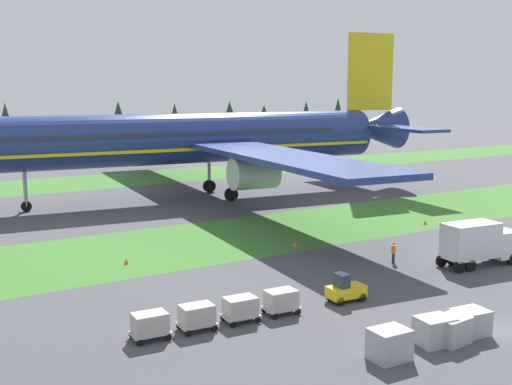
# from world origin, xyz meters

# --- Properties ---
(ground_plane) EXTENTS (400.00, 400.00, 0.00)m
(ground_plane) POSITION_xyz_m (0.00, 0.00, 0.00)
(ground_plane) COLOR #47474C
(grass_strip_near) EXTENTS (320.00, 15.66, 0.01)m
(grass_strip_near) POSITION_xyz_m (0.00, 28.57, 0.00)
(grass_strip_near) COLOR #3D752D
(grass_strip_near) RESTS_ON ground
(grass_strip_far) EXTENTS (320.00, 15.66, 0.01)m
(grass_strip_far) POSITION_xyz_m (0.00, 71.89, 0.00)
(grass_strip_far) COLOR #3D752D
(grass_strip_far) RESTS_ON ground
(airliner) EXTENTS (61.58, 76.01, 21.91)m
(airliner) POSITION_xyz_m (6.86, 50.02, 7.85)
(airliner) COLOR navy
(airliner) RESTS_ON ground
(baggage_tug) EXTENTS (2.67, 1.45, 1.97)m
(baggage_tug) POSITION_xyz_m (-3.98, 8.30, 0.81)
(baggage_tug) COLOR yellow
(baggage_tug) RESTS_ON ground
(cargo_dolly_lead) EXTENTS (2.28, 1.62, 1.55)m
(cargo_dolly_lead) POSITION_xyz_m (-8.99, 8.59, 0.92)
(cargo_dolly_lead) COLOR #A3A3A8
(cargo_dolly_lead) RESTS_ON ground
(cargo_dolly_second) EXTENTS (2.28, 1.62, 1.55)m
(cargo_dolly_second) POSITION_xyz_m (-11.89, 8.75, 0.92)
(cargo_dolly_second) COLOR #A3A3A8
(cargo_dolly_second) RESTS_ON ground
(cargo_dolly_third) EXTENTS (2.28, 1.62, 1.55)m
(cargo_dolly_third) POSITION_xyz_m (-14.78, 8.92, 0.92)
(cargo_dolly_third) COLOR #A3A3A8
(cargo_dolly_third) RESTS_ON ground
(cargo_dolly_fourth) EXTENTS (2.28, 1.62, 1.55)m
(cargo_dolly_fourth) POSITION_xyz_m (-17.68, 9.08, 0.92)
(cargo_dolly_fourth) COLOR #A3A3A8
(cargo_dolly_fourth) RESTS_ON ground
(catering_truck) EXTENTS (7.17, 3.06, 3.58)m
(catering_truck) POSITION_xyz_m (10.89, 9.49, 1.95)
(catering_truck) COLOR silver
(catering_truck) RESTS_ON ground
(ground_crew_marshaller) EXTENTS (0.48, 0.36, 1.74)m
(ground_crew_marshaller) POSITION_xyz_m (5.57, 13.66, 0.95)
(ground_crew_marshaller) COLOR black
(ground_crew_marshaller) RESTS_ON ground
(uld_container_0) EXTENTS (2.07, 1.69, 1.68)m
(uld_container_0) POSITION_xyz_m (-8.03, -0.17, 0.84)
(uld_container_0) COLOR #A3A3A8
(uld_container_0) RESTS_ON ground
(uld_container_1) EXTENTS (2.18, 1.84, 1.57)m
(uld_container_1) POSITION_xyz_m (-4.44, -0.01, 0.79)
(uld_container_1) COLOR #A3A3A8
(uld_container_1) RESTS_ON ground
(uld_container_2) EXTENTS (2.14, 1.78, 1.51)m
(uld_container_2) POSITION_xyz_m (-3.48, -0.33, 0.76)
(uld_container_2) COLOR #A3A3A8
(uld_container_2) RESTS_ON ground
(uld_container_3) EXTENTS (2.17, 1.82, 1.50)m
(uld_container_3) POSITION_xyz_m (-1.65, -0.11, 0.75)
(uld_container_3) COLOR #A3A3A8
(uld_container_3) RESTS_ON ground
(taxiway_marker_0) EXTENTS (0.44, 0.44, 0.47)m
(taxiway_marker_0) POSITION_xyz_m (1.85, 22.41, 0.24)
(taxiway_marker_0) COLOR orange
(taxiway_marker_0) RESTS_ON ground
(taxiway_marker_1) EXTENTS (0.44, 0.44, 0.46)m
(taxiway_marker_1) POSITION_xyz_m (19.02, 22.88, 0.23)
(taxiway_marker_1) COLOR orange
(taxiway_marker_1) RESTS_ON ground
(taxiway_marker_2) EXTENTS (0.44, 0.44, 0.48)m
(taxiway_marker_2) POSITION_xyz_m (-13.20, 24.87, 0.24)
(taxiway_marker_2) COLOR orange
(taxiway_marker_2) RESTS_ON ground
(distant_tree_line) EXTENTS (163.72, 10.15, 12.30)m
(distant_tree_line) POSITION_xyz_m (-1.68, 110.36, 6.93)
(distant_tree_line) COLOR #4C3823
(distant_tree_line) RESTS_ON ground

